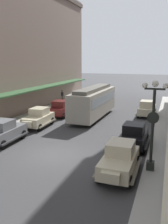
{
  "coord_description": "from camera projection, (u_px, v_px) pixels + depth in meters",
  "views": [
    {
      "loc": [
        7.2,
        -14.29,
        6.39
      ],
      "look_at": [
        0.0,
        6.0,
        1.8
      ],
      "focal_mm": 39.29,
      "sensor_mm": 36.0,
      "label": 1
    }
  ],
  "objects": [
    {
      "name": "parked_car_5",
      "position": [
        76.0,
        101.0,
        32.87
      ],
      "size": [
        2.21,
        4.29,
        1.84
      ],
      "color": "beige",
      "rests_on": "ground"
    },
    {
      "name": "streetcar",
      "position": [
        93.0,
        101.0,
        27.19
      ],
      "size": [
        2.68,
        9.64,
        3.46
      ],
      "color": "#ADA899",
      "rests_on": "ground"
    },
    {
      "name": "pedestrian_0",
      "position": [
        62.0,
        96.0,
        37.43
      ],
      "size": [
        0.36,
        0.28,
        1.67
      ],
      "color": "#4C4238",
      "rests_on": "sidewalk_left"
    },
    {
      "name": "parked_car_0",
      "position": [
        134.0,
        135.0,
        18.2
      ],
      "size": [
        2.16,
        4.27,
        1.84
      ],
      "color": "black",
      "rests_on": "ground"
    },
    {
      "name": "parked_car_6",
      "position": [
        147.0,
        108.0,
        28.18
      ],
      "size": [
        2.21,
        4.29,
        1.84
      ],
      "color": "beige",
      "rests_on": "ground"
    },
    {
      "name": "parked_car_1",
      "position": [
        4.0,
        131.0,
        19.17
      ],
      "size": [
        2.21,
        4.29,
        1.84
      ],
      "color": "slate",
      "rests_on": "ground"
    },
    {
      "name": "parked_car_4",
      "position": [
        120.0,
        158.0,
        13.84
      ],
      "size": [
        2.16,
        4.27,
        1.84
      ],
      "color": "beige",
      "rests_on": "ground"
    },
    {
      "name": "parked_car_2",
      "position": [
        39.0,
        117.0,
        23.73
      ],
      "size": [
        2.29,
        4.31,
        1.84
      ],
      "color": "beige",
      "rests_on": "ground"
    },
    {
      "name": "lamp_post_with_clock",
      "position": [
        153.0,
        122.0,
        13.66
      ],
      "size": [
        1.42,
        0.44,
        5.16
      ],
      "color": "black",
      "rests_on": "sidewalk_right"
    },
    {
      "name": "ground_plane",
      "position": [
        55.0,
        155.0,
        16.86
      ],
      "size": [
        200.0,
        200.0,
        0.0
      ],
      "primitive_type": "plane",
      "color": "#424244"
    },
    {
      "name": "parked_car_3",
      "position": [
        61.0,
        108.0,
        28.3
      ],
      "size": [
        2.26,
        4.3,
        1.84
      ],
      "color": "#591919",
      "rests_on": "ground"
    },
    {
      "name": "fire_hydrant",
      "position": [
        12.0,
        124.0,
        22.57
      ],
      "size": [
        0.24,
        0.24,
        0.82
      ],
      "color": "#B21E19",
      "rests_on": "sidewalk_left"
    }
  ]
}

